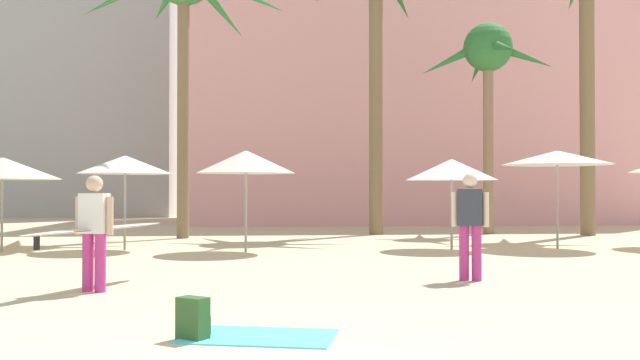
{
  "coord_description": "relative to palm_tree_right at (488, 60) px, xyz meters",
  "views": [
    {
      "loc": [
        0.04,
        -4.9,
        1.47
      ],
      "look_at": [
        0.96,
        5.73,
        1.63
      ],
      "focal_mm": 38.83,
      "sensor_mm": 36.0,
      "label": 1
    }
  ],
  "objects": [
    {
      "name": "cafe_umbrella_1",
      "position": [
        -0.24,
        -6.01,
        -3.63
      ],
      "size": [
        2.77,
        2.77,
        2.49
      ],
      "color": "gray",
      "rests_on": "ground"
    },
    {
      "name": "backpack",
      "position": [
        -8.42,
        -16.1,
        -5.74
      ],
      "size": [
        0.35,
        0.34,
        0.42
      ],
      "rotation": [
        0.0,
        0.0,
        0.93
      ],
      "color": "#2C5226",
      "rests_on": "ground"
    },
    {
      "name": "cafe_umbrella_6",
      "position": [
        -11.1,
        -5.62,
        -3.83
      ],
      "size": [
        2.3,
        2.3,
        2.34
      ],
      "color": "gray",
      "rests_on": "ground"
    },
    {
      "name": "cafe_umbrella_4",
      "position": [
        -3.01,
        -6.09,
        -3.94
      ],
      "size": [
        2.28,
        2.28,
        2.26
      ],
      "color": "gray",
      "rests_on": "ground"
    },
    {
      "name": "beach_towel",
      "position": [
        -7.78,
        -16.03,
        -5.93
      ],
      "size": [
        1.68,
        1.23,
        0.01
      ],
      "primitive_type": "cube",
      "rotation": [
        0.0,
        0.0,
        -0.24
      ],
      "color": "#4CC6D6",
      "rests_on": "ground"
    },
    {
      "name": "hotel_pink",
      "position": [
        -0.17,
        11.07,
        0.56
      ],
      "size": [
        21.18,
        11.25,
        13.01
      ],
      "primitive_type": "cube",
      "color": "pink",
      "rests_on": "ground"
    },
    {
      "name": "palm_tree_right",
      "position": [
        0.0,
        0.0,
        0.0
      ],
      "size": [
        4.83,
        4.87,
        7.22
      ],
      "color": "#896B4C",
      "rests_on": "ground"
    },
    {
      "name": "cafe_umbrella_0",
      "position": [
        -8.11,
        -6.41,
        -3.78
      ],
      "size": [
        2.36,
        2.36,
        2.44
      ],
      "color": "gray",
      "rests_on": "ground"
    },
    {
      "name": "cafe_umbrella_2",
      "position": [
        -14.03,
        -5.62,
        -3.93
      ],
      "size": [
        2.79,
        2.79,
        2.29
      ],
      "color": "gray",
      "rests_on": "ground"
    },
    {
      "name": "person_mid_right",
      "position": [
        -4.35,
        -11.97,
        -4.97
      ],
      "size": [
        0.6,
        0.35,
        1.76
      ],
      "rotation": [
        0.0,
        0.0,
        4.36
      ],
      "color": "#B7337F",
      "rests_on": "ground"
    },
    {
      "name": "person_near_right",
      "position": [
        -10.17,
        -12.61,
        -5.02
      ],
      "size": [
        1.69,
        2.95,
        1.69
      ],
      "rotation": [
        0.0,
        0.0,
        1.25
      ],
      "color": "#B7337F",
      "rests_on": "ground"
    }
  ]
}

